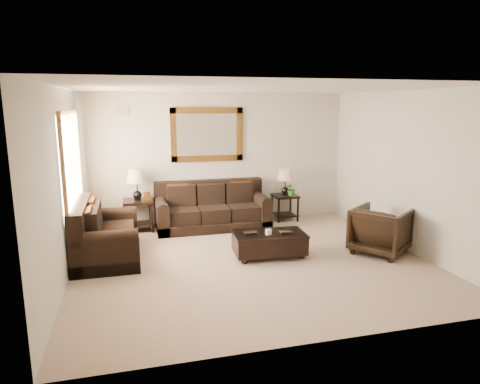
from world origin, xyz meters
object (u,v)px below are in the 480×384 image
object	(u,v)px
sofa	(212,211)
end_table_right	(285,187)
armchair	(381,228)
end_table_left	(137,190)
loveseat	(103,238)
coffee_table	(269,242)

from	to	relation	value
sofa	end_table_right	bearing A→B (deg)	5.28
armchair	end_table_right	bearing A→B (deg)	-17.93
sofa	end_table_left	world-z (taller)	end_table_left
loveseat	end_table_right	xyz separation A→B (m)	(3.69, 1.50, 0.38)
sofa	loveseat	size ratio (longest dim) A/B	1.34
end_table_left	end_table_right	bearing A→B (deg)	0.55
sofa	end_table_left	bearing A→B (deg)	175.24
loveseat	armchair	xyz separation A→B (m)	(4.49, -0.90, 0.08)
loveseat	end_table_left	size ratio (longest dim) A/B	1.35
sofa	end_table_right	xyz separation A→B (m)	(1.63, 0.15, 0.39)
end_table_left	end_table_right	distance (m)	3.09
sofa	armchair	distance (m)	3.32
loveseat	armchair	world-z (taller)	loveseat
end_table_left	end_table_right	world-z (taller)	end_table_left
loveseat	end_table_right	size ratio (longest dim) A/B	1.51
loveseat	armchair	size ratio (longest dim) A/B	1.95
loveseat	end_table_right	distance (m)	4.00
loveseat	coffee_table	size ratio (longest dim) A/B	1.38
sofa	coffee_table	bearing A→B (deg)	-73.23
loveseat	end_table_left	xyz separation A→B (m)	(0.60, 1.47, 0.46)
coffee_table	armchair	distance (m)	1.89
sofa	end_table_left	distance (m)	1.54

